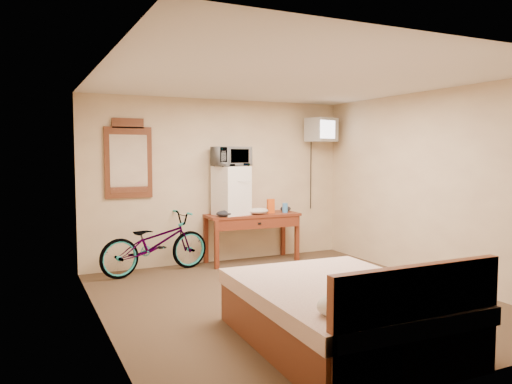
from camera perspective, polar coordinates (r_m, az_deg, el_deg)
room at (r=5.65m, az=4.29°, el=0.05°), size 4.60×4.64×2.50m
desk at (r=7.68m, az=-0.34°, el=-3.35°), size 1.47×0.61×0.75m
mini_fridge at (r=7.53m, az=-2.85°, el=0.17°), size 0.54×0.53×0.74m
microwave at (r=7.51m, az=-2.86°, el=4.08°), size 0.56×0.40×0.29m
snack_bag at (r=7.78m, az=1.69°, el=-1.61°), size 0.11×0.07×0.22m
blue_cup at (r=7.84m, az=3.34°, el=-1.81°), size 0.09×0.09×0.15m
cloth_cream at (r=7.61m, az=0.24°, el=-2.19°), size 0.32×0.25×0.10m
cloth_dark_a at (r=7.33m, az=-3.63°, el=-2.48°), size 0.25×0.19×0.09m
cloth_dark_b at (r=8.02m, az=3.39°, el=-1.91°), size 0.18×0.15×0.08m
crt_television at (r=8.24m, az=7.47°, el=7.04°), size 0.52×0.61×0.38m
wall_mirror at (r=7.30m, az=-14.37°, el=3.61°), size 0.66×0.04×1.13m
bicycle at (r=7.15m, az=-11.43°, el=-5.75°), size 1.69×0.87×0.85m
bed at (r=4.55m, az=10.06°, el=-13.41°), size 1.62×2.11×0.90m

